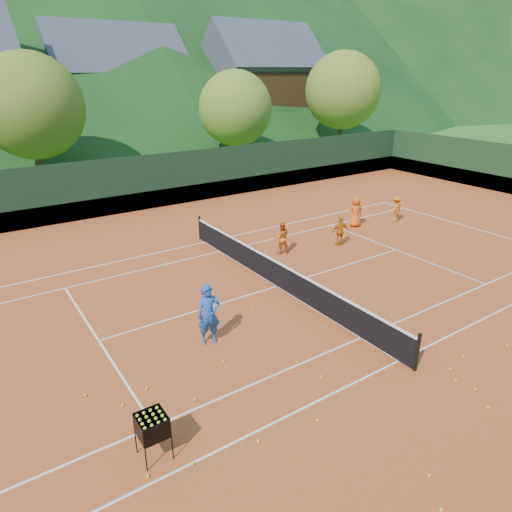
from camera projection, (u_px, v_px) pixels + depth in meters
ground at (277, 287)px, 16.44m from camera, size 400.00×400.00×0.00m
clay_court at (277, 286)px, 16.44m from camera, size 40.00×24.00×0.02m
coach at (209, 315)px, 12.72m from camera, size 0.73×0.56×1.80m
student_a at (281, 238)px, 19.17m from camera, size 0.82×0.74×1.38m
student_b at (340, 231)px, 20.01m from camera, size 0.84×0.52×1.33m
student_c at (356, 212)px, 22.41m from camera, size 0.85×0.68×1.51m
student_d at (396, 209)px, 23.07m from camera, size 1.01×0.72×1.41m
tennis_ball_2 at (357, 320)px, 14.16m from camera, size 0.07×0.07×0.07m
tennis_ball_3 at (252, 310)px, 14.71m from camera, size 0.07×0.07×0.07m
tennis_ball_4 at (463, 356)px, 12.37m from camera, size 0.07×0.07×0.07m
tennis_ball_5 at (258, 441)px, 9.53m from camera, size 0.07×0.07×0.07m
tennis_ball_6 at (429, 475)px, 8.73m from camera, size 0.07×0.07×0.07m
tennis_ball_7 at (507, 345)px, 12.84m from camera, size 0.07×0.07×0.07m
tennis_ball_8 at (147, 389)px, 11.10m from camera, size 0.07×0.07×0.07m
tennis_ball_9 at (488, 408)px, 10.48m from camera, size 0.07×0.07×0.07m
tennis_ball_10 at (450, 369)px, 11.83m from camera, size 0.07×0.07×0.07m
tennis_ball_11 at (193, 464)px, 8.99m from camera, size 0.07×0.07×0.07m
tennis_ball_14 at (85, 395)px, 10.87m from camera, size 0.07×0.07×0.07m
tennis_ball_15 at (195, 400)px, 10.72m from camera, size 0.07×0.07×0.07m
tennis_ball_16 at (223, 361)px, 12.15m from camera, size 0.07×0.07×0.07m
tennis_ball_17 at (123, 405)px, 10.55m from camera, size 0.07×0.07×0.07m
tennis_ball_18 at (148, 476)px, 8.71m from camera, size 0.07×0.07×0.07m
tennis_ball_19 at (456, 381)px, 11.38m from camera, size 0.07×0.07×0.07m
tennis_ball_20 at (318, 421)px, 10.09m from camera, size 0.07×0.07×0.07m
tennis_ball_21 at (393, 312)px, 14.60m from camera, size 0.07×0.07×0.07m
tennis_ball_24 at (475, 389)px, 11.08m from camera, size 0.07×0.07×0.07m
tennis_ball_25 at (441, 510)px, 8.04m from camera, size 0.07×0.07×0.07m
tennis_ball_27 at (219, 320)px, 14.13m from camera, size 0.07×0.07×0.07m
tennis_ball_28 at (322, 377)px, 11.54m from camera, size 0.07×0.07×0.07m
tennis_ball_29 at (297, 362)px, 12.11m from camera, size 0.07×0.07×0.07m
court_lines at (277, 286)px, 16.43m from camera, size 23.83×11.03×0.00m
tennis_net at (278, 274)px, 16.24m from camera, size 0.10×12.07×1.10m
perimeter_fence at (278, 254)px, 15.96m from camera, size 40.40×24.24×3.00m
ball_hopper at (152, 426)px, 8.94m from camera, size 0.57×0.57×1.00m
chalet_mid at (118, 95)px, 43.75m from camera, size 12.65×8.82×11.45m
chalet_right at (262, 90)px, 47.82m from camera, size 11.50×8.82×11.91m
tree_b at (31, 106)px, 27.75m from camera, size 6.40×6.40×8.40m
tree_c at (236, 108)px, 34.47m from camera, size 5.60×5.60×7.35m
tree_d at (343, 91)px, 41.08m from camera, size 6.80×6.80×8.93m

